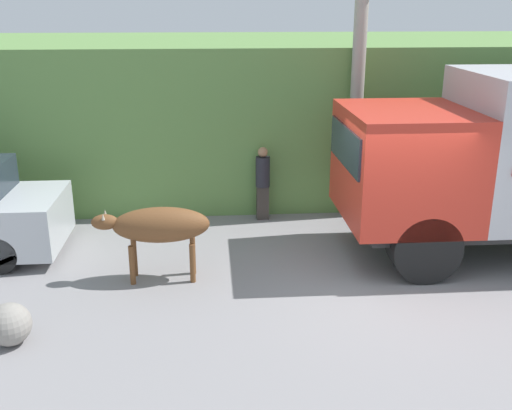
{
  "coord_description": "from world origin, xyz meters",
  "views": [
    {
      "loc": [
        -2.75,
        -8.6,
        4.33
      ],
      "look_at": [
        -2.01,
        0.82,
        1.14
      ],
      "focal_mm": 42.0,
      "sensor_mm": 36.0,
      "label": 1
    }
  ],
  "objects_px": {
    "brown_cow": "(159,226)",
    "pedestrian_on_hill": "(263,180)",
    "roadside_rock": "(9,324)",
    "utility_pole": "(358,81)"
  },
  "relations": [
    {
      "from": "brown_cow",
      "to": "pedestrian_on_hill",
      "type": "distance_m",
      "value": 3.37
    },
    {
      "from": "pedestrian_on_hill",
      "to": "roadside_rock",
      "type": "xyz_separation_m",
      "value": [
        -3.78,
        -4.62,
        -0.57
      ]
    },
    {
      "from": "brown_cow",
      "to": "roadside_rock",
      "type": "height_order",
      "value": "brown_cow"
    },
    {
      "from": "utility_pole",
      "to": "roadside_rock",
      "type": "relative_size",
      "value": 9.49
    },
    {
      "from": "pedestrian_on_hill",
      "to": "roadside_rock",
      "type": "relative_size",
      "value": 2.67
    },
    {
      "from": "brown_cow",
      "to": "roadside_rock",
      "type": "relative_size",
      "value": 3.25
    },
    {
      "from": "roadside_rock",
      "to": "brown_cow",
      "type": "bearing_deg",
      "value": 44.99
    },
    {
      "from": "pedestrian_on_hill",
      "to": "utility_pole",
      "type": "relative_size",
      "value": 0.28
    },
    {
      "from": "roadside_rock",
      "to": "pedestrian_on_hill",
      "type": "bearing_deg",
      "value": 50.67
    },
    {
      "from": "brown_cow",
      "to": "pedestrian_on_hill",
      "type": "height_order",
      "value": "pedestrian_on_hill"
    }
  ]
}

